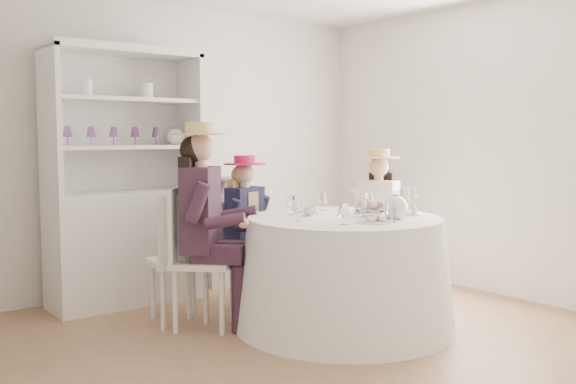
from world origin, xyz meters
TOP-DOWN VIEW (x-y plane):
  - ground at (0.00, 0.00)m, footprint 4.50×4.50m
  - wall_back at (0.00, 2.00)m, footprint 4.50×0.00m
  - wall_front at (0.00, -2.00)m, footprint 4.50×0.00m
  - wall_right at (2.25, 0.00)m, footprint 0.00×4.50m
  - tea_table at (0.44, -0.04)m, footprint 1.67×1.67m
  - hutch at (-0.57, 1.67)m, footprint 1.42×0.79m
  - side_table at (0.55, 1.75)m, footprint 0.61×0.61m
  - hatbox at (0.55, 1.75)m, footprint 0.38×0.38m
  - guest_left at (-0.41, 0.60)m, footprint 0.66×0.66m
  - guest_mid at (0.25, 1.01)m, footprint 0.49×0.52m
  - guest_right at (1.35, 0.51)m, footprint 0.56×0.51m
  - spare_chair at (-0.52, 0.78)m, footprint 0.51×0.51m
  - teacup_a at (0.25, 0.17)m, footprint 0.10×0.10m
  - teacup_b at (0.37, 0.26)m, footprint 0.08×0.08m
  - teacup_c at (0.68, 0.05)m, footprint 0.12×0.12m
  - flower_bowl at (0.62, -0.13)m, footprint 0.20×0.20m
  - flower_arrangement at (0.62, -0.13)m, footprint 0.17×0.16m
  - table_teapot at (0.66, -0.35)m, footprint 0.26×0.18m
  - sandwich_plate at (0.39, -0.39)m, footprint 0.26×0.26m
  - cupcake_stand at (0.93, -0.22)m, footprint 0.22×0.22m
  - stemware_set at (0.44, -0.04)m, footprint 0.92×0.92m

SIDE VIEW (x-z plane):
  - ground at x=0.00m, z-range 0.00..0.00m
  - side_table at x=0.55m, z-range 0.00..0.76m
  - tea_table at x=0.44m, z-range 0.00..0.84m
  - spare_chair at x=-0.52m, z-range 0.04..1.06m
  - guest_mid at x=0.25m, z-range 0.09..1.37m
  - guest_right at x=1.35m, z-range 0.09..1.42m
  - hutch at x=-0.57m, z-range -0.32..1.89m
  - sandwich_plate at x=0.39m, z-range 0.83..0.89m
  - flower_bowl at x=0.62m, z-range 0.85..0.90m
  - teacup_b at x=0.37m, z-range 0.85..0.91m
  - teacup_a at x=0.25m, z-range 0.85..0.91m
  - guest_left at x=-0.41m, z-range 0.10..1.66m
  - teacup_c at x=0.68m, z-range 0.85..0.92m
  - hatbox at x=0.55m, z-range 0.76..1.06m
  - stemware_set at x=0.44m, z-range 0.85..1.00m
  - cupcake_stand at x=0.93m, z-range 0.82..1.02m
  - flower_arrangement at x=0.62m, z-range 0.89..0.96m
  - table_teapot at x=0.66m, z-range 0.83..1.02m
  - wall_back at x=0.00m, z-range -0.90..3.60m
  - wall_front at x=0.00m, z-range -0.90..3.60m
  - wall_right at x=2.25m, z-range -0.90..3.60m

